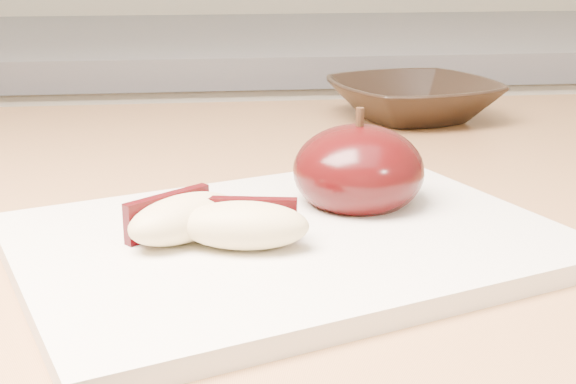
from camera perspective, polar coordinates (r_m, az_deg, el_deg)
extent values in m
cube|color=silver|center=(1.44, -7.48, -8.56)|extent=(2.40, 0.60, 0.90)
cube|color=slate|center=(1.30, -8.30, 10.34)|extent=(2.40, 0.62, 0.04)
cube|color=#AA7E4A|center=(0.63, -9.53, -1.19)|extent=(1.64, 0.64, 0.04)
cube|color=silver|center=(0.48, 0.00, -3.56)|extent=(0.37, 0.32, 0.01)
ellipsoid|color=black|center=(0.53, 5.03, 1.52)|extent=(0.11, 0.11, 0.06)
cylinder|color=black|center=(0.52, 5.13, 5.30)|extent=(0.01, 0.01, 0.01)
ellipsoid|color=#CFB883|center=(0.46, -7.40, -1.87)|extent=(0.08, 0.07, 0.03)
cube|color=black|center=(0.48, -8.55, -1.55)|extent=(0.05, 0.04, 0.02)
ellipsoid|color=#CFB883|center=(0.45, -3.16, -2.38)|extent=(0.08, 0.05, 0.03)
cube|color=black|center=(0.46, -2.93, -1.86)|extent=(0.06, 0.02, 0.02)
imported|color=black|center=(0.85, 8.86, 6.51)|extent=(0.20, 0.20, 0.04)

